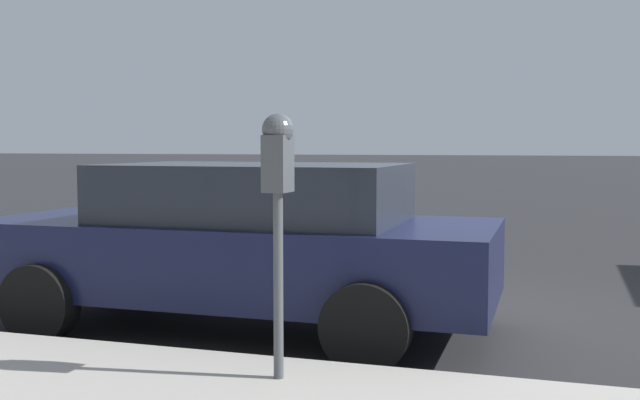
% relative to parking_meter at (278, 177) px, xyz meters
% --- Properties ---
extents(ground_plane, '(220.00, 220.00, 0.00)m').
position_rel_parking_meter_xyz_m(ground_plane, '(2.63, -0.84, -1.40)').
color(ground_plane, '#2B2B2D').
extents(parking_meter, '(0.21, 0.19, 1.60)m').
position_rel_parking_meter_xyz_m(parking_meter, '(0.00, 0.00, 0.00)').
color(parking_meter, '#4C5156').
rests_on(parking_meter, sidewalk).
extents(car_navy, '(1.99, 4.38, 1.43)m').
position_rel_parking_meter_xyz_m(car_navy, '(1.71, 0.96, -0.64)').
color(car_navy, '#14193D').
rests_on(car_navy, ground_plane).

